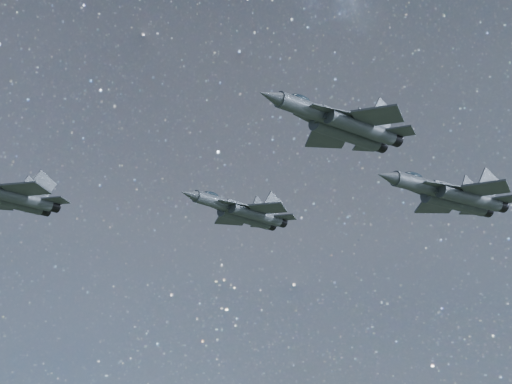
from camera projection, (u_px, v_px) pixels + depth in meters
name	position (u px, v px, depth m)	size (l,w,h in m)	color
jet_lead	(0.00, 193.00, 74.10)	(15.03, 9.91, 3.85)	#33393F
jet_left	(243.00, 212.00, 95.65)	(16.60, 10.97, 4.24)	#33393F
jet_right	(343.00, 124.00, 68.99)	(16.40, 11.09, 4.13)	#33393F
jet_slot	(452.00, 195.00, 84.25)	(18.66, 12.84, 4.68)	#33393F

